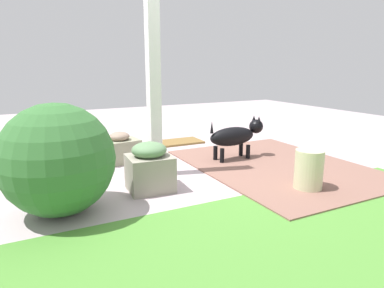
{
  "coord_description": "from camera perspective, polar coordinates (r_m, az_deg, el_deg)",
  "views": [
    {
      "loc": [
        1.7,
        3.43,
        1.18
      ],
      "look_at": [
        -0.1,
        -0.1,
        0.26
      ],
      "focal_mm": 31.83,
      "sensor_mm": 36.0,
      "label": 1
    }
  ],
  "objects": [
    {
      "name": "ground_plane",
      "position": [
        4.01,
        -0.58,
        -4.06
      ],
      "size": [
        12.0,
        12.0,
        0.0
      ],
      "primitive_type": "plane",
      "color": "#B5A3A8"
    },
    {
      "name": "brick_path",
      "position": [
        4.2,
        14.02,
        -3.55
      ],
      "size": [
        1.8,
        2.4,
        0.02
      ],
      "primitive_type": "cube",
      "color": "#855C50",
      "rests_on": "ground"
    },
    {
      "name": "porch_pillar",
      "position": [
        3.62,
        -6.53,
        12.23
      ],
      "size": [
        0.12,
        0.12,
        2.27
      ],
      "primitive_type": "cube",
      "color": "white",
      "rests_on": "ground"
    },
    {
      "name": "stone_planter_nearest",
      "position": [
        4.31,
        -11.99,
        -0.82
      ],
      "size": [
        0.49,
        0.39,
        0.38
      ],
      "color": "gray",
      "rests_on": "ground"
    },
    {
      "name": "stone_planter_mid",
      "position": [
        3.29,
        -7.1,
        -3.95
      ],
      "size": [
        0.44,
        0.41,
        0.47
      ],
      "color": "gray",
      "rests_on": "ground"
    },
    {
      "name": "round_shrub",
      "position": [
        2.89,
        -21.62,
        -2.48
      ],
      "size": [
        0.91,
        0.91,
        0.91
      ],
      "primitive_type": "sphere",
      "color": "#356C33",
      "rests_on": "ground"
    },
    {
      "name": "terracotta_pot_tall",
      "position": [
        4.1,
        -22.67,
        -1.2
      ],
      "size": [
        0.22,
        0.22,
        0.67
      ],
      "color": "#B35F3C",
      "rests_on": "ground"
    },
    {
      "name": "dog",
      "position": [
        4.32,
        7.38,
        1.4
      ],
      "size": [
        0.79,
        0.24,
        0.54
      ],
      "color": "black",
      "rests_on": "ground"
    },
    {
      "name": "ceramic_urn",
      "position": [
        3.47,
        18.97,
        -4.15
      ],
      "size": [
        0.27,
        0.27,
        0.4
      ],
      "primitive_type": "cylinder",
      "color": "beige",
      "rests_on": "ground"
    },
    {
      "name": "doormat",
      "position": [
        5.3,
        -2.08,
        0.37
      ],
      "size": [
        0.68,
        0.43,
        0.03
      ],
      "primitive_type": "cube",
      "rotation": [
        0.0,
        0.0,
        -0.01
      ],
      "color": "brown",
      "rests_on": "ground"
    }
  ]
}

